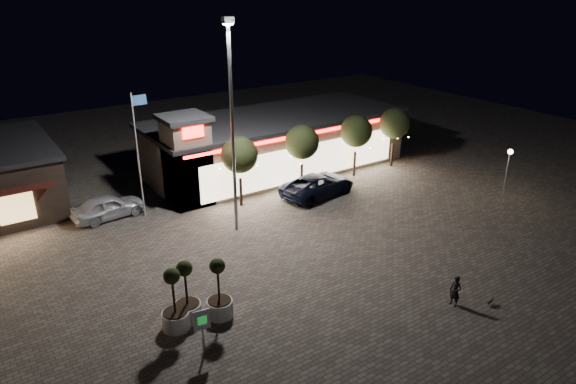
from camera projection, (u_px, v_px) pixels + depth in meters
ground at (281, 303)px, 24.27m from camera, size 90.00×90.00×0.00m
retail_building at (272, 143)px, 40.41m from camera, size 20.40×8.40×6.10m
floodlight_pole at (232, 117)px, 28.71m from camera, size 0.60×0.40×12.38m
flagpole at (138, 145)px, 31.39m from camera, size 0.95×0.10×8.00m
lamp_post_east at (508, 163)px, 35.17m from camera, size 0.36×0.36×3.48m
string_tree_a at (239, 155)px, 33.37m from camera, size 2.42×2.42×4.79m
string_tree_b at (302, 142)px, 35.95m from camera, size 2.42×2.42×4.79m
string_tree_c at (356, 131)px, 38.53m from camera, size 2.42×2.42×4.79m
string_tree_d at (395, 124)px, 40.59m from camera, size 2.42×2.42×4.79m
pickup_truck at (318, 185)px, 35.99m from camera, size 6.03×3.44×1.59m
white_sedan at (108, 207)px, 32.62m from camera, size 4.61×2.17×1.52m
pedestrian at (455, 291)px, 23.84m from camera, size 0.41×0.59×1.53m
dog at (490, 300)px, 24.07m from camera, size 0.44×0.16×0.24m
planter_left at (175, 310)px, 22.20m from camera, size 1.22×1.22×3.01m
planter_mid at (219, 299)px, 23.02m from camera, size 1.20×1.20×2.96m
planter_right at (187, 302)px, 22.78m from camera, size 1.22×1.22×3.00m
valet_sign at (202, 324)px, 20.46m from camera, size 0.70×0.16×2.11m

